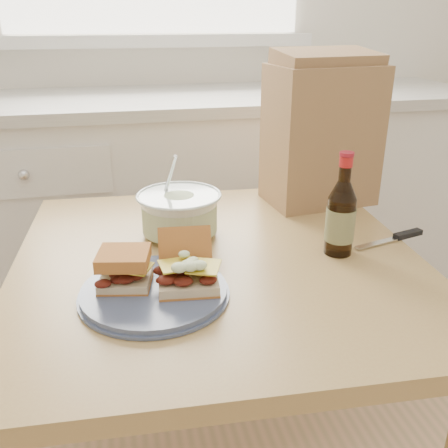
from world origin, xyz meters
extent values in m
cube|color=white|center=(0.00, 1.70, 0.45)|extent=(2.40, 0.60, 0.90)
cube|color=silver|center=(0.00, 1.70, 0.92)|extent=(2.50, 0.64, 0.04)
cube|color=tan|center=(0.00, 0.72, 0.71)|extent=(0.92, 0.92, 0.04)
cube|color=tan|center=(-0.37, 1.13, 0.35)|extent=(0.06, 0.06, 0.69)
cube|color=tan|center=(0.41, 1.09, 0.35)|extent=(0.06, 0.06, 0.69)
cylinder|color=#495476|center=(-0.16, 0.58, 0.74)|extent=(0.28, 0.28, 0.02)
cube|color=#CDB690|center=(-0.21, 0.61, 0.76)|extent=(0.11, 0.10, 0.02)
cube|color=yellow|center=(-0.21, 0.61, 0.79)|extent=(0.07, 0.07, 0.00)
cube|color=#BB6F31|center=(-0.21, 0.61, 0.81)|extent=(0.11, 0.10, 0.02)
cube|color=#CDB690|center=(-0.09, 0.57, 0.76)|extent=(0.12, 0.11, 0.02)
cube|color=yellow|center=(-0.09, 0.57, 0.79)|extent=(0.07, 0.07, 0.00)
cube|color=#BB6F31|center=(-0.09, 0.64, 0.79)|extent=(0.11, 0.08, 0.09)
cone|color=silver|center=(-0.07, 0.85, 0.78)|extent=(0.19, 0.19, 0.10)
cylinder|color=silver|center=(-0.07, 0.85, 0.78)|extent=(0.18, 0.18, 0.07)
torus|color=silver|center=(-0.07, 0.85, 0.83)|extent=(0.20, 0.20, 0.01)
cylinder|color=silver|center=(-0.09, 0.88, 0.87)|extent=(0.04, 0.08, 0.13)
cylinder|color=black|center=(0.26, 0.68, 0.80)|extent=(0.06, 0.06, 0.13)
cone|color=black|center=(0.26, 0.68, 0.88)|extent=(0.06, 0.06, 0.04)
cylinder|color=black|center=(0.26, 0.68, 0.93)|extent=(0.03, 0.03, 0.05)
cylinder|color=#B21719|center=(0.26, 0.68, 0.94)|extent=(0.03, 0.03, 0.02)
cylinder|color=maroon|center=(0.26, 0.68, 0.96)|extent=(0.03, 0.03, 0.01)
cylinder|color=#344020|center=(0.26, 0.68, 0.80)|extent=(0.06, 0.06, 0.07)
cube|color=silver|center=(0.37, 0.70, 0.74)|extent=(0.14, 0.05, 0.00)
cube|color=black|center=(0.46, 0.72, 0.74)|extent=(0.08, 0.04, 0.01)
cube|color=#9F774C|center=(0.34, 1.01, 0.92)|extent=(0.30, 0.22, 0.37)
camera|label=1|loc=(-0.20, -0.24, 1.23)|focal=40.00mm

